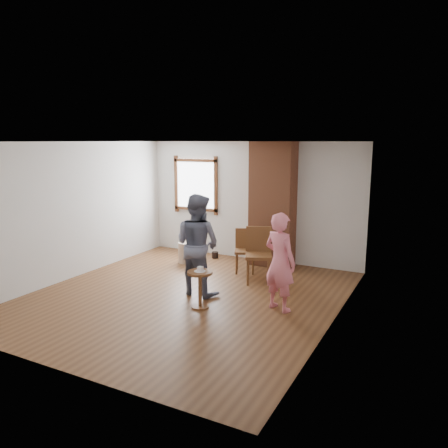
{
  "coord_description": "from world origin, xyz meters",
  "views": [
    {
      "loc": [
        3.84,
        -6.0,
        2.62
      ],
      "look_at": [
        0.33,
        0.8,
        1.15
      ],
      "focal_mm": 35.0,
      "sensor_mm": 36.0,
      "label": 1
    }
  ],
  "objects_px": {
    "man": "(197,244)",
    "person_pink": "(280,262)",
    "side_table": "(200,283)",
    "dining_chair_left": "(245,248)",
    "stoneware_crock": "(186,252)",
    "dining_chair_right": "(258,251)"
  },
  "relations": [
    {
      "from": "dining_chair_right",
      "to": "person_pink",
      "type": "bearing_deg",
      "value": -77.48
    },
    {
      "from": "stoneware_crock",
      "to": "person_pink",
      "type": "height_order",
      "value": "person_pink"
    },
    {
      "from": "dining_chair_left",
      "to": "side_table",
      "type": "relative_size",
      "value": 1.44
    },
    {
      "from": "stoneware_crock",
      "to": "dining_chair_right",
      "type": "bearing_deg",
      "value": -13.79
    },
    {
      "from": "man",
      "to": "person_pink",
      "type": "relative_size",
      "value": 1.12
    },
    {
      "from": "side_table",
      "to": "person_pink",
      "type": "bearing_deg",
      "value": 24.19
    },
    {
      "from": "side_table",
      "to": "man",
      "type": "relative_size",
      "value": 0.34
    },
    {
      "from": "man",
      "to": "dining_chair_right",
      "type": "bearing_deg",
      "value": -113.93
    },
    {
      "from": "side_table",
      "to": "stoneware_crock",
      "type": "bearing_deg",
      "value": 126.84
    },
    {
      "from": "man",
      "to": "person_pink",
      "type": "height_order",
      "value": "man"
    },
    {
      "from": "stoneware_crock",
      "to": "dining_chair_right",
      "type": "distance_m",
      "value": 1.98
    },
    {
      "from": "stoneware_crock",
      "to": "man",
      "type": "bearing_deg",
      "value": -52.07
    },
    {
      "from": "stoneware_crock",
      "to": "person_pink",
      "type": "bearing_deg",
      "value": -30.7
    },
    {
      "from": "dining_chair_right",
      "to": "person_pink",
      "type": "xyz_separation_m",
      "value": [
        0.84,
        -1.16,
        0.2
      ]
    },
    {
      "from": "dining_chair_left",
      "to": "man",
      "type": "height_order",
      "value": "man"
    },
    {
      "from": "side_table",
      "to": "person_pink",
      "type": "height_order",
      "value": "person_pink"
    },
    {
      "from": "dining_chair_right",
      "to": "person_pink",
      "type": "height_order",
      "value": "person_pink"
    },
    {
      "from": "dining_chair_right",
      "to": "side_table",
      "type": "bearing_deg",
      "value": -123.43
    },
    {
      "from": "stoneware_crock",
      "to": "dining_chair_right",
      "type": "relative_size",
      "value": 0.43
    },
    {
      "from": "stoneware_crock",
      "to": "dining_chair_left",
      "type": "relative_size",
      "value": 0.51
    },
    {
      "from": "dining_chair_left",
      "to": "dining_chair_right",
      "type": "bearing_deg",
      "value": -66.72
    },
    {
      "from": "stoneware_crock",
      "to": "man",
      "type": "distance_m",
      "value": 2.09
    }
  ]
}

